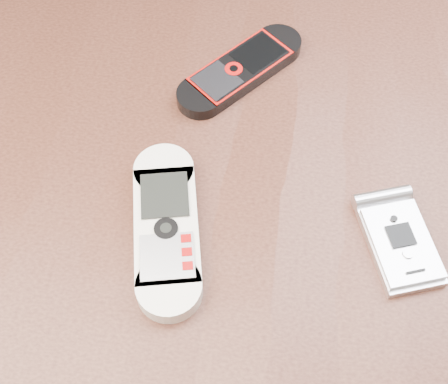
{
  "coord_description": "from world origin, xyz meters",
  "views": [
    {
      "loc": [
        0.04,
        -0.29,
        1.23
      ],
      "look_at": [
        0.01,
        0.0,
        0.76
      ],
      "focal_mm": 50.0,
      "sensor_mm": 36.0,
      "label": 1
    }
  ],
  "objects_px": {
    "table": "(219,250)",
    "motorola_razr": "(400,242)",
    "nokia_black_red": "(241,70)",
    "nokia_white": "(166,227)"
  },
  "relations": [
    {
      "from": "table",
      "to": "nokia_black_red",
      "type": "distance_m",
      "value": 0.19
    },
    {
      "from": "nokia_black_red",
      "to": "nokia_white",
      "type": "bearing_deg",
      "value": -61.76
    },
    {
      "from": "nokia_black_red",
      "to": "motorola_razr",
      "type": "distance_m",
      "value": 0.24
    },
    {
      "from": "table",
      "to": "nokia_black_red",
      "type": "xyz_separation_m",
      "value": [
        0.01,
        0.15,
        0.11
      ]
    },
    {
      "from": "table",
      "to": "nokia_white",
      "type": "bearing_deg",
      "value": -135.25
    },
    {
      "from": "table",
      "to": "nokia_black_red",
      "type": "relative_size",
      "value": 7.76
    },
    {
      "from": "table",
      "to": "motorola_razr",
      "type": "xyz_separation_m",
      "value": [
        0.16,
        -0.03,
        0.11
      ]
    },
    {
      "from": "table",
      "to": "motorola_razr",
      "type": "bearing_deg",
      "value": -11.51
    },
    {
      "from": "nokia_white",
      "to": "table",
      "type": "bearing_deg",
      "value": 33.77
    },
    {
      "from": "nokia_white",
      "to": "nokia_black_red",
      "type": "distance_m",
      "value": 0.19
    }
  ]
}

